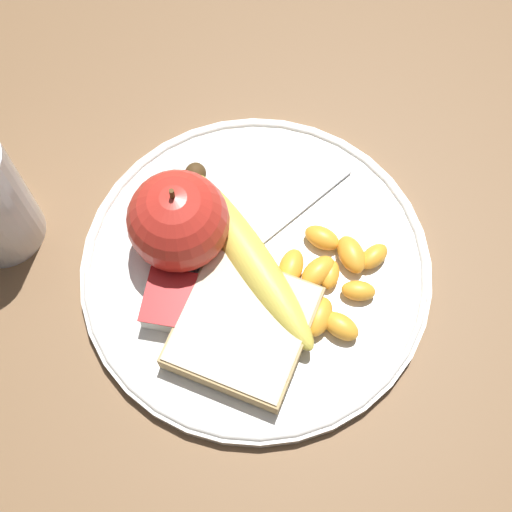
{
  "coord_description": "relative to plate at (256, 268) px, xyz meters",
  "views": [
    {
      "loc": [
        -0.22,
        -0.04,
        0.54
      ],
      "look_at": [
        0.0,
        0.0,
        0.03
      ],
      "focal_mm": 50.0,
      "sensor_mm": 36.0,
      "label": 1
    }
  ],
  "objects": [
    {
      "name": "orange_segment_3",
      "position": [
        -0.0,
        -0.06,
        0.01
      ],
      "size": [
        0.03,
        0.02,
        0.01
      ],
      "color": "#F9A32D",
      "rests_on": "plate"
    },
    {
      "name": "orange_segment_0",
      "position": [
        0.03,
        -0.05,
        0.01
      ],
      "size": [
        0.03,
        0.03,
        0.02
      ],
      "color": "#F9A32D",
      "rests_on": "plate"
    },
    {
      "name": "orange_segment_4",
      "position": [
        -0.02,
        -0.03,
        0.01
      ],
      "size": [
        0.02,
        0.03,
        0.02
      ],
      "color": "#F9A32D",
      "rests_on": "plate"
    },
    {
      "name": "orange_segment_6",
      "position": [
        0.02,
        -0.09,
        0.01
      ],
      "size": [
        0.03,
        0.03,
        0.02
      ],
      "color": "#F9A32D",
      "rests_on": "plate"
    },
    {
      "name": "orange_segment_7",
      "position": [
        -0.0,
        -0.03,
        0.01
      ],
      "size": [
        0.03,
        0.02,
        0.02
      ],
      "color": "#F9A32D",
      "rests_on": "plate"
    },
    {
      "name": "orange_segment_9",
      "position": [
        -0.04,
        -0.06,
        0.01
      ],
      "size": [
        0.04,
        0.03,
        0.02
      ],
      "color": "#F9A32D",
      "rests_on": "plate"
    },
    {
      "name": "banana",
      "position": [
        0.01,
        0.01,
        0.02
      ],
      "size": [
        0.16,
        0.14,
        0.03
      ],
      "color": "#E0CC4C",
      "rests_on": "plate"
    },
    {
      "name": "jam_packet",
      "position": [
        -0.05,
        0.06,
        0.01
      ],
      "size": [
        0.05,
        0.04,
        0.02
      ],
      "color": "white",
      "rests_on": "plate"
    },
    {
      "name": "orange_segment_5",
      "position": [
        -0.04,
        -0.07,
        0.01
      ],
      "size": [
        0.03,
        0.04,
        0.02
      ],
      "color": "#F9A32D",
      "rests_on": "plate"
    },
    {
      "name": "orange_segment_8",
      "position": [
        0.02,
        -0.07,
        0.01
      ],
      "size": [
        0.04,
        0.03,
        0.02
      ],
      "color": "#F9A32D",
      "rests_on": "plate"
    },
    {
      "name": "orange_segment_2",
      "position": [
        -0.01,
        -0.08,
        0.01
      ],
      "size": [
        0.02,
        0.03,
        0.02
      ],
      "color": "#F9A32D",
      "rests_on": "plate"
    },
    {
      "name": "plate",
      "position": [
        0.0,
        0.0,
        0.0
      ],
      "size": [
        0.28,
        0.28,
        0.01
      ],
      "color": "silver",
      "rests_on": "ground_plane"
    },
    {
      "name": "orange_segment_1",
      "position": [
        0.0,
        -0.05,
        0.01
      ],
      "size": [
        0.04,
        0.03,
        0.02
      ],
      "color": "#F9A32D",
      "rests_on": "plate"
    },
    {
      "name": "apple",
      "position": [
        0.01,
        0.06,
        0.04
      ],
      "size": [
        0.08,
        0.08,
        0.09
      ],
      "color": "red",
      "rests_on": "plate"
    },
    {
      "name": "bread_slice",
      "position": [
        -0.06,
        -0.0,
        0.02
      ],
      "size": [
        0.12,
        0.11,
        0.02
      ],
      "color": "tan",
      "rests_on": "plate"
    },
    {
      "name": "fork",
      "position": [
        0.02,
        0.0,
        0.01
      ],
      "size": [
        0.15,
        0.12,
        0.0
      ],
      "rotation": [
        0.0,
        0.0,
        8.75
      ],
      "color": "#B2B2B7",
      "rests_on": "plate"
    },
    {
      "name": "ground_plane",
      "position": [
        0.0,
        0.0,
        -0.01
      ],
      "size": [
        3.0,
        3.0,
        0.0
      ],
      "primitive_type": "plane",
      "color": "brown"
    }
  ]
}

